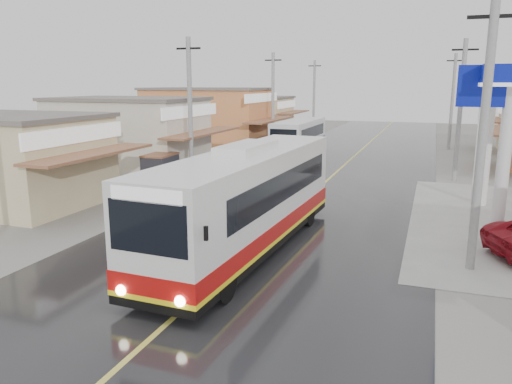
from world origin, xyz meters
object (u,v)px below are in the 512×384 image
second_bus (299,137)px  tyre_stack (144,196)px  coach_bus (248,200)px  cyclist (189,197)px  tricycle_near (160,167)px

second_bus → tyre_stack: 17.23m
coach_bus → tyre_stack: bearing=147.6°
cyclist → tricycle_near: cyclist is taller
second_bus → tyre_stack: second_bus is taller
second_bus → tricycle_near: bearing=-108.3°
coach_bus → tyre_stack: size_ratio=14.03×
coach_bus → second_bus: bearing=103.1°
cyclist → tyre_stack: size_ratio=2.58×
second_bus → tyre_stack: size_ratio=10.02×
tyre_stack → coach_bus: bearing=-35.2°
tyre_stack → second_bus: bearing=78.9°
cyclist → tyre_stack: bearing=143.3°
coach_bus → tyre_stack: (-7.30, 5.15, -1.54)m
coach_bus → second_bus: (-3.99, 22.01, -0.26)m
coach_bus → tricycle_near: (-8.51, 8.80, -0.76)m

